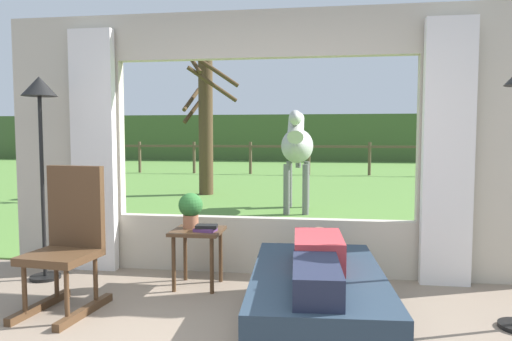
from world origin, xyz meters
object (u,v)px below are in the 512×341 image
recliner_sofa (317,300)px  reclining_person (318,259)px  side_table (198,240)px  pasture_tree (205,122)px  floor_lamp_left (40,116)px  rocking_chair (68,240)px  potted_plant (191,208)px  horse (297,147)px  book_stack (206,228)px

recliner_sofa → reclining_person: size_ratio=1.22×
side_table → pasture_tree: pasture_tree is taller
side_table → recliner_sofa: bearing=-37.2°
side_table → floor_lamp_left: bearing=179.7°
rocking_chair → floor_lamp_left: size_ratio=0.59×
side_table → floor_lamp_left: (-1.50, 0.01, 1.11)m
potted_plant → floor_lamp_left: 1.65m
reclining_person → potted_plant: 1.50m
potted_plant → floor_lamp_left: (-1.42, -0.05, 0.83)m
side_table → floor_lamp_left: size_ratio=0.27×
side_table → horse: (0.61, 4.26, 0.73)m
horse → side_table: bearing=80.2°
side_table → rocking_chair: bearing=-141.7°
recliner_sofa → pasture_tree: (-2.66, 7.17, 1.44)m
recliner_sofa → reclining_person: reclining_person is taller
rocking_chair → book_stack: (0.95, 0.61, 0.00)m
reclining_person → pasture_tree: pasture_tree is taller
potted_plant → book_stack: bearing=-36.2°
side_table → book_stack: 0.17m
rocking_chair → horse: 5.19m
side_table → potted_plant: size_ratio=1.63×
side_table → potted_plant: (-0.08, 0.06, 0.28)m
side_table → horse: bearing=81.8°
recliner_sofa → potted_plant: (-1.16, 0.88, 0.48)m
reclining_person → horse: bearing=91.6°
reclining_person → horse: horse is taller
rocking_chair → potted_plant: size_ratio=3.50×
floor_lamp_left → pasture_tree: pasture_tree is taller
floor_lamp_left → rocking_chair: bearing=-46.7°
reclining_person → potted_plant: potted_plant is taller
potted_plant → pasture_tree: bearing=103.4°
recliner_sofa → rocking_chair: 1.97m
reclining_person → book_stack: bearing=137.2°
recliner_sofa → pasture_tree: pasture_tree is taller
potted_plant → horse: bearing=80.6°
recliner_sofa → side_table: bearing=139.1°
book_stack → horse: (0.52, 4.33, 0.61)m
book_stack → pasture_tree: (-1.67, 6.41, 1.11)m
recliner_sofa → rocking_chair: (-1.94, 0.15, 0.33)m
reclining_person → side_table: (-1.08, 0.87, -0.10)m
floor_lamp_left → horse: bearing=63.6°
recliner_sofa → pasture_tree: 7.78m
book_stack → horse: horse is taller
recliner_sofa → book_stack: (-0.99, 0.76, 0.33)m
potted_plant → pasture_tree: 6.53m
recliner_sofa → floor_lamp_left: size_ratio=0.92×
horse → pasture_tree: (-2.19, 2.08, 0.50)m
pasture_tree → horse: bearing=-43.5°
side_table → horse: 4.37m
recliner_sofa → floor_lamp_left: floor_lamp_left is taller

